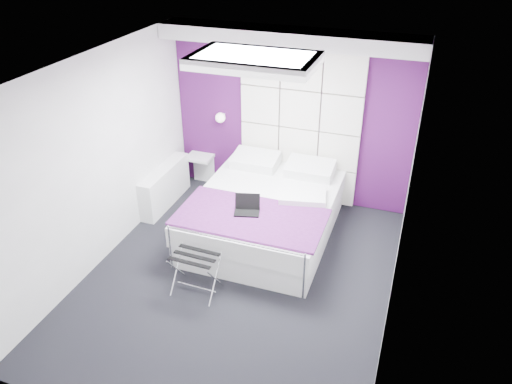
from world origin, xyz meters
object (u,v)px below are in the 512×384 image
radiator (165,186)px  bed (265,213)px  wall_lamp (221,117)px  luggage_rack (196,274)px  laptop (248,207)px  nightstand (200,157)px

radiator → bed: (1.69, -0.28, 0.03)m
wall_lamp → radiator: bearing=-130.1°
luggage_rack → laptop: 1.07m
bed → luggage_rack: bed is taller
nightstand → wall_lamp: bearing=5.9°
luggage_rack → laptop: laptop is taller
laptop → radiator: bearing=140.5°
nightstand → laptop: 2.02m
wall_lamp → laptop: bearing=-57.0°
wall_lamp → laptop: 1.88m
luggage_rack → bed: bearing=76.6°
bed → laptop: laptop is taller
bed → laptop: size_ratio=7.17×
bed → wall_lamp: bearing=135.3°
nightstand → luggage_rack: size_ratio=0.77×
radiator → luggage_rack: radiator is taller
bed → nightstand: 1.76m
radiator → luggage_rack: bearing=-52.2°
laptop → luggage_rack: bearing=-123.3°
nightstand → luggage_rack: bearing=-66.3°
wall_lamp → luggage_rack: wall_lamp is taller
radiator → wall_lamp: bearing=49.9°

